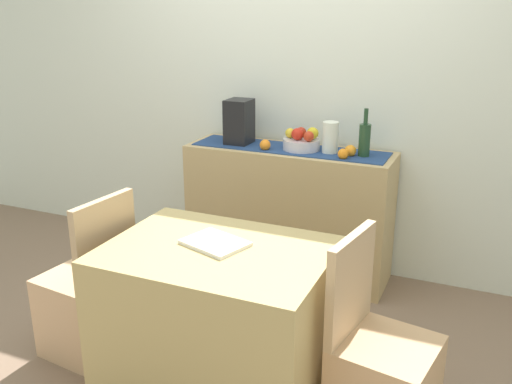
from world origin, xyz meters
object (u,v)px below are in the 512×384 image
(sideboard_console, at_px, (288,212))
(ceramic_vase, at_px, (330,138))
(fruit_bowl, at_px, (301,144))
(chair_by_corner, at_px, (380,379))
(dining_table, at_px, (219,320))
(open_book, at_px, (215,243))
(wine_bottle, at_px, (365,139))
(coffee_maker, at_px, (239,122))
(chair_near_window, at_px, (89,306))

(sideboard_console, xyz_separation_m, ceramic_vase, (0.27, 0.00, 0.54))
(fruit_bowl, relative_size, chair_by_corner, 0.27)
(dining_table, bearing_deg, open_book, 127.98)
(wine_bottle, relative_size, coffee_maker, 1.00)
(coffee_maker, distance_m, open_book, 1.40)
(coffee_maker, relative_size, ceramic_vase, 1.49)
(sideboard_console, distance_m, ceramic_vase, 0.61)
(wine_bottle, xyz_separation_m, dining_table, (-0.35, -1.32, -0.63))
(fruit_bowl, height_order, wine_bottle, wine_bottle)
(coffee_maker, distance_m, dining_table, 1.56)
(coffee_maker, bearing_deg, open_book, -69.63)
(open_book, xyz_separation_m, chair_near_window, (-0.75, -0.04, -0.48))
(fruit_bowl, distance_m, ceramic_vase, 0.20)
(coffee_maker, bearing_deg, sideboard_console, 0.00)
(sideboard_console, distance_m, open_book, 1.32)
(open_book, distance_m, chair_by_corner, 0.94)
(open_book, height_order, chair_by_corner, chair_by_corner)
(fruit_bowl, relative_size, open_book, 0.86)
(dining_table, xyz_separation_m, chair_near_window, (-0.78, -0.00, -0.10))
(coffee_maker, height_order, open_book, coffee_maker)
(wine_bottle, relative_size, chair_by_corner, 0.34)
(coffee_maker, distance_m, chair_by_corner, 1.99)
(sideboard_console, distance_m, chair_by_corner, 1.61)
(sideboard_console, height_order, fruit_bowl, fruit_bowl)
(ceramic_vase, relative_size, chair_by_corner, 0.23)
(sideboard_console, bearing_deg, wine_bottle, 0.00)
(fruit_bowl, xyz_separation_m, chair_near_window, (-0.72, -1.32, -0.66))
(coffee_maker, xyz_separation_m, ceramic_vase, (0.64, 0.00, -0.05))
(wine_bottle, relative_size, open_book, 1.09)
(wine_bottle, relative_size, chair_near_window, 0.34)
(coffee_maker, bearing_deg, ceramic_vase, 0.00)
(ceramic_vase, relative_size, open_book, 0.73)
(wine_bottle, bearing_deg, coffee_maker, 180.00)
(ceramic_vase, xyz_separation_m, open_book, (-0.16, -1.28, -0.24))
(sideboard_console, xyz_separation_m, wine_bottle, (0.49, 0.00, 0.56))
(coffee_maker, xyz_separation_m, open_book, (0.48, -1.28, -0.29))
(open_book, height_order, chair_near_window, chair_near_window)
(sideboard_console, height_order, wine_bottle, wine_bottle)
(sideboard_console, relative_size, open_book, 4.92)
(wine_bottle, bearing_deg, fruit_bowl, 180.00)
(ceramic_vase, xyz_separation_m, chair_near_window, (-0.91, -1.32, -0.72))
(wine_bottle, bearing_deg, chair_by_corner, -72.17)
(ceramic_vase, relative_size, dining_table, 0.20)
(ceramic_vase, bearing_deg, wine_bottle, 0.00)
(fruit_bowl, height_order, ceramic_vase, ceramic_vase)
(fruit_bowl, distance_m, dining_table, 1.43)
(ceramic_vase, bearing_deg, chair_by_corner, -63.99)
(fruit_bowl, xyz_separation_m, wine_bottle, (0.41, 0.00, 0.07))
(dining_table, bearing_deg, chair_by_corner, 0.20)
(fruit_bowl, xyz_separation_m, coffee_maker, (-0.45, 0.00, 0.11))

